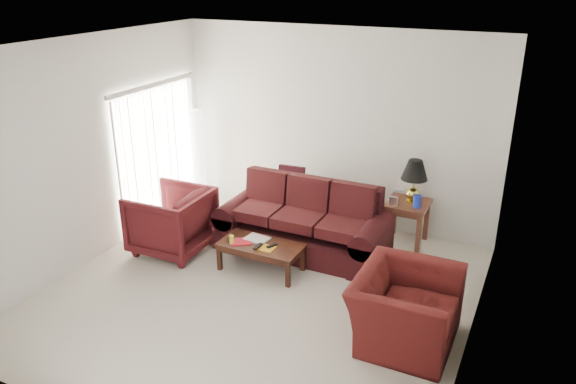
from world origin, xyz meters
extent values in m
plane|color=beige|center=(0.00, 0.00, 0.00)|extent=(5.00, 5.00, 0.00)
cube|color=silver|center=(-2.42, 1.30, 1.08)|extent=(0.10, 2.00, 2.16)
cube|color=black|center=(-0.53, 2.06, 0.74)|extent=(0.41, 0.22, 0.42)
cube|color=silver|center=(1.12, 1.96, 0.71)|extent=(0.13, 0.05, 0.13)
cylinder|color=#1B31B5|center=(1.44, 2.03, 0.73)|extent=(0.14, 0.14, 0.18)
cube|color=silver|center=(1.08, 2.35, 0.73)|extent=(0.19, 0.21, 0.06)
imported|color=#3F0E11|center=(-1.64, 0.48, 0.46)|extent=(1.03, 1.00, 0.91)
imported|color=#3F0F0E|center=(1.86, -0.12, 0.39)|extent=(1.04, 1.19, 0.77)
cube|color=#B1111E|center=(-0.50, 0.46, 0.39)|extent=(0.34, 0.32, 0.02)
cube|color=silver|center=(-0.35, 0.63, 0.39)|extent=(0.34, 0.27, 0.02)
cube|color=#B87C15|center=(-0.14, 0.44, 0.39)|extent=(0.26, 0.19, 0.01)
cube|color=black|center=(-0.22, 0.41, 0.41)|extent=(0.06, 0.18, 0.02)
cube|color=black|center=(-0.07, 0.51, 0.41)|extent=(0.10, 0.16, 0.02)
cylinder|color=yellow|center=(-0.60, 0.38, 0.44)|extent=(0.07, 0.07, 0.11)
camera|label=1|loc=(2.93, -5.25, 3.78)|focal=35.00mm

